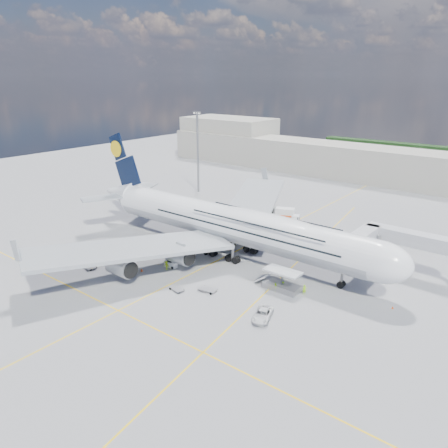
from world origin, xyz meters
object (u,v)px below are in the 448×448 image
Objects in this scene: airliner at (232,224)px; crew_loader at (275,287)px; catering_truck_outer at (265,193)px; crew_wing at (150,247)px; crew_tug at (167,266)px; service_van at (263,315)px; dolly_row_c at (130,266)px; cone_wing_right_outer at (142,270)px; dolly_nose_far at (177,289)px; baggage_tug at (171,264)px; jet_bridge at (393,241)px; cone_wing_left_inner at (258,230)px; crew_van at (283,284)px; cargo_loader at (281,283)px; dolly_back at (102,259)px; cone_wing_left_outer at (229,215)px; cone_tail at (150,218)px; cone_nose at (393,307)px; cone_wing_right_inner at (114,268)px; dolly_row_a at (165,253)px; catering_truck_inner at (287,216)px; crew_nose at (304,290)px; dolly_row_b at (89,266)px.

airliner is 48.81× the size of crew_loader.
crew_wing is at bearing -79.41° from catering_truck_outer.
catering_truck_outer is at bearing 114.16° from airliner.
crew_tug is at bearing -110.40° from airliner.
crew_tug is at bearing 153.73° from service_van.
cone_wing_right_outer is at bearing 44.43° from dolly_row_c.
service_van is 9.58m from crew_loader.
baggage_tug is (-7.90, 6.46, 0.38)m from dolly_nose_far.
baggage_tug is at bearing 154.43° from dolly_nose_far.
jet_bridge is at bearing 36.79° from cone_wing_right_outer.
airliner is 20.33m from dolly_nose_far.
cone_wing_left_inner is at bearing -32.15° from crew_wing.
cargo_loader is at bearing 152.04° from crew_van.
crew_wing reaches higher than service_van.
crew_loader is 22.19m from crew_tug.
dolly_back is 5.33× the size of cone_wing_left_outer.
dolly_row_c is 1.84× the size of crew_loader.
cone_wing_left_outer is at bearing 44.68° from cone_tail.
service_van is 25.05m from crew_tug.
catering_truck_outer reaches higher than crew_loader.
service_van is at bearing 179.16° from crew_van.
dolly_nose_far is (-27.16, -30.03, -6.54)m from jet_bridge.
service_van is (17.17, 1.49, 0.44)m from dolly_nose_far.
cargo_loader is 3.29× the size of baggage_tug.
catering_truck_outer is at bearing -178.87° from crew_loader.
crew_wing is 2.70× the size of cone_tail.
cargo_loader is at bearing 22.61° from cone_wing_right_outer.
crew_loader is at bearing -16.63° from cone_tail.
dolly_row_c is 39.47m from cone_wing_left_outer.
crew_loader reaches higher than baggage_tug.
jet_bridge is 31.53× the size of cone_tail.
cone_wing_right_inner is (-48.09, -18.50, 0.01)m from cone_nose.
dolly_row_a is 35.37m from catering_truck_inner.
cone_wing_right_outer reaches higher than cone_wing_right_inner.
catering_truck_outer is at bearing 99.31° from baggage_tug.
crew_nose reaches higher than dolly_back.
airliner reaches higher than crew_nose.
cone_tail is (-60.95, -5.31, -6.56)m from jet_bridge.
service_van reaches higher than cone_wing_left_outer.
dolly_row_c reaches higher than dolly_row_b.
crew_nose reaches higher than baggage_tug.
dolly_row_b is 8.48m from dolly_row_c.
dolly_row_c is 34.64m from cone_wing_left_inner.
cone_wing_right_inner is (5.61, -1.30, -0.09)m from dolly_back.
jet_bridge is 22.63m from crew_van.
airliner reaches higher than cone_tail.
crew_nose is at bearing 48.36° from dolly_nose_far.
service_van is at bearing 18.66° from dolly_nose_far.
service_van is at bearing -46.45° from cone_wing_left_outer.
dolly_row_c reaches higher than dolly_nose_far.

